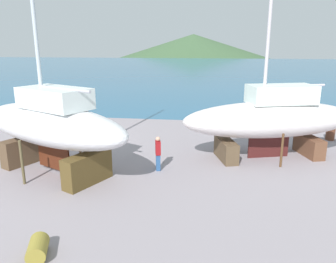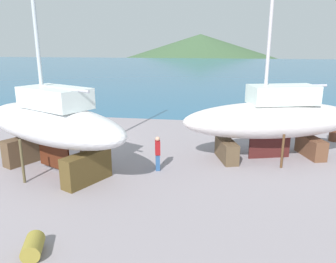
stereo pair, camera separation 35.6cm
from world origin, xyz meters
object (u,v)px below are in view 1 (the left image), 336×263
(sailboat_large_starboard, at_px, (51,124))
(barrel_by_slipway, at_px, (330,133))
(sailboat_far_slipway, at_px, (271,118))
(barrel_tipped_left, at_px, (38,248))
(worker, at_px, (158,153))

(sailboat_large_starboard, xyz_separation_m, barrel_by_slipway, (14.68, 7.54, -1.88))
(sailboat_far_slipway, distance_m, barrel_tipped_left, 12.66)
(worker, bearing_deg, sailboat_large_starboard, 178.52)
(sailboat_large_starboard, distance_m, barrel_by_slipway, 16.61)
(sailboat_far_slipway, height_order, barrel_tipped_left, sailboat_far_slipway)
(sailboat_large_starboard, relative_size, worker, 7.89)
(sailboat_large_starboard, bearing_deg, barrel_tipped_left, 138.05)
(sailboat_large_starboard, bearing_deg, sailboat_far_slipway, -134.59)
(sailboat_far_slipway, bearing_deg, sailboat_large_starboard, 3.02)
(sailboat_far_slipway, relative_size, worker, 10.20)
(sailboat_large_starboard, bearing_deg, worker, -142.32)
(sailboat_far_slipway, height_order, worker, sailboat_far_slipway)
(sailboat_far_slipway, distance_m, sailboat_large_starboard, 10.96)
(worker, xyz_separation_m, barrel_tipped_left, (-2.28, -7.09, -0.59))
(barrel_by_slipway, bearing_deg, barrel_tipped_left, -131.80)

